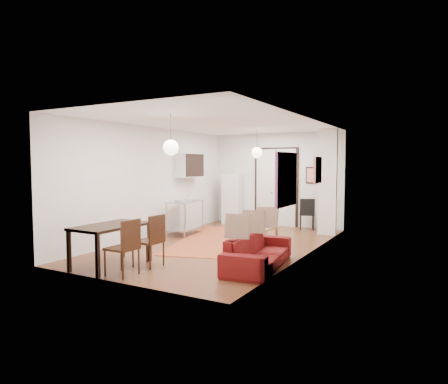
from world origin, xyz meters
The scene contains 27 objects.
floor centered at (0.00, 0.00, 0.00)m, with size 7.00×7.00×0.00m, color brown.
ceiling centered at (0.00, 0.00, 2.90)m, with size 4.20×7.00×0.02m, color white.
wall_back centered at (0.00, 3.50, 1.45)m, with size 4.20×0.02×2.90m, color white.
wall_front centered at (0.00, -3.50, 1.45)m, with size 4.20×0.02×2.90m, color white.
wall_left centered at (-2.10, 0.00, 1.45)m, with size 0.02×7.00×2.90m, color white.
wall_right centered at (2.10, 0.00, 1.45)m, with size 0.02×7.00×2.90m, color white.
double_doors centered at (0.00, 3.46, 1.20)m, with size 1.44×0.06×2.50m, color silver.
stub_partition centered at (1.85, 2.55, 1.45)m, with size 0.50×0.10×2.90m, color white.
wall_cabinet centered at (-1.92, 1.50, 1.90)m, with size 0.35×1.00×0.70m, color white.
painting_popart centered at (2.08, -1.25, 1.65)m, with size 0.05×1.00×1.00m, color red.
painting_abstract centered at (2.08, 0.80, 1.80)m, with size 0.05×0.50×0.60m, color beige.
poster_back centered at (1.15, 3.47, 1.60)m, with size 0.40×0.03×0.50m, color red.
print_left centered at (-2.07, 2.00, 1.95)m, with size 0.03×0.44×0.54m, color olive.
pendant_back centered at (0.00, 2.00, 2.25)m, with size 0.30×0.30×0.80m.
pendant_front centered at (0.00, -2.00, 2.25)m, with size 0.30×0.30×0.80m.
kilim_rug centered at (-0.53, 0.44, 0.01)m, with size 1.52×4.05×0.01m, color #BB602E.
sofa centered at (1.63, -1.49, 0.31)m, with size 2.10×0.82×0.61m, color maroon.
coffee_table centered at (0.69, 0.48, 0.38)m, with size 1.11×0.80×0.44m.
potted_plant centered at (0.79, 0.48, 0.66)m, with size 0.39×0.34×0.43m, color #2A5D2E.
kitchen_counter centered at (-1.56, 0.72, 0.61)m, with size 0.78×1.30×0.94m.
bowl centered at (-1.56, 0.42, 0.97)m, with size 0.22×0.22×0.05m, color white.
soap_bottle centered at (-1.61, 0.97, 1.04)m, with size 0.09×0.09×0.20m, color teal.
fridge centered at (-1.37, 3.15, 0.81)m, with size 0.57×0.57×1.61m, color silver.
dining_table centered at (-0.82, -2.79, 0.71)m, with size 0.84×1.45×0.80m.
dining_chair_near centered at (-0.22, -2.35, 0.57)m, with size 0.48×0.67×0.99m.
dining_chair_far centered at (-0.22, -3.05, 0.57)m, with size 0.48×0.67×0.99m.
black_side_chair centered at (1.11, 3.24, 0.54)m, with size 0.55×0.56×0.93m.
Camera 1 is at (4.65, -8.25, 1.93)m, focal length 32.00 mm.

